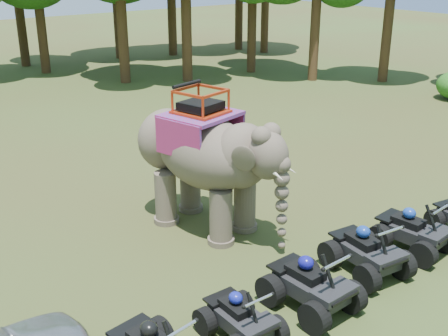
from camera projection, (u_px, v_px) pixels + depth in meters
The scene contains 11 objects.
ground at pixel (254, 256), 13.53m from camera, with size 110.00×110.00×0.00m, color #47381E.
elephant at pixel (204, 159), 14.35m from camera, with size 1.98×4.50×3.78m, color brown, non-canonical shape.
atv_1 at pixel (240, 312), 10.44m from camera, with size 1.14×1.56×1.15m, color black, non-canonical shape.
atv_2 at pixel (311, 278), 11.31m from camera, with size 1.36×1.87×1.39m, color black, non-canonical shape.
atv_3 at pixel (367, 246), 12.59m from camera, with size 1.33×1.83×1.35m, color black, non-canonical shape.
atv_4 at pixel (414, 226), 13.55m from camera, with size 1.31×1.80×1.33m, color black, non-canonical shape.
tree_1 at pixel (38, 1), 32.50m from camera, with size 5.89×5.89×8.41m, color #195114, non-canonical shape.
tree_2 at pixel (121, 1), 29.93m from camera, with size 6.17×6.17×8.82m, color #195114, non-canonical shape.
tree_4 at pixel (252, 6), 32.88m from camera, with size 5.46×5.46×7.79m, color #195114, non-canonical shape.
tree_5 at pixel (316, 10), 30.67m from camera, with size 5.41×5.41×7.73m, color #195114, non-canonical shape.
tree_6 at pixel (390, 8), 30.34m from camera, with size 5.59×5.59×7.98m, color #195114, non-canonical shape.
Camera 1 is at (-7.84, -8.94, 6.85)m, focal length 45.00 mm.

